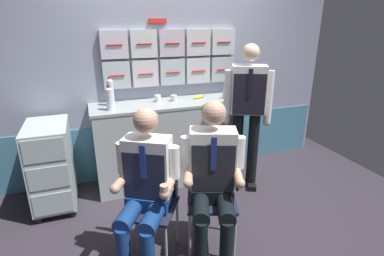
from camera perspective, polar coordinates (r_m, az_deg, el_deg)
The scene contains 15 objects.
ground at distance 3.02m, azimuth 4.33°, elevation -18.90°, with size 4.80×4.80×0.04m, color #2F2A32.
galley_bulkhead at distance 3.74m, azimuth -3.75°, elevation 7.40°, with size 4.20×0.14×2.15m.
galley_counter at distance 3.62m, azimuth -4.39°, elevation -2.65°, with size 1.72×0.53×0.98m.
service_trolley at distance 3.41m, azimuth -25.00°, elevation -6.14°, with size 0.40×0.65×0.90m.
folding_chair_left at distance 2.54m, azimuth -7.40°, elevation -11.97°, with size 0.55×0.55×0.86m.
crew_member_left at distance 2.32m, azimuth -8.82°, elevation -10.52°, with size 0.59×0.67×1.27m.
folding_chair_center at distance 2.62m, azimuth 3.67°, elevation -10.71°, with size 0.51×0.51×0.86m.
crew_member_center at distance 2.39m, azimuth 3.96°, elevation -8.81°, with size 0.55×0.69×1.30m.
crew_member_standing at distance 3.36m, azimuth 10.41°, elevation 3.93°, with size 0.48×0.37×1.64m.
water_bottle_short at distance 3.23m, azimuth -15.29°, elevation 5.39°, with size 0.07×0.07×0.26m.
water_bottle_clear at distance 3.40m, azimuth -15.11°, elevation 6.58°, with size 0.07×0.07×0.32m.
espresso_cup_small at distance 3.49m, azimuth -6.46°, elevation 5.60°, with size 0.07×0.07×0.08m.
coffee_cup_white at distance 3.50m, azimuth -3.43°, elevation 5.68°, with size 0.07×0.07×0.07m.
paper_cup_blue at distance 3.65m, azimuth 6.24°, elevation 6.30°, with size 0.06×0.06×0.09m.
snack_banana at distance 3.62m, azimuth 1.30°, elevation 5.90°, with size 0.17×0.10×0.04m.
Camera 1 is at (-0.99, -2.15, 1.86)m, focal length 28.28 mm.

